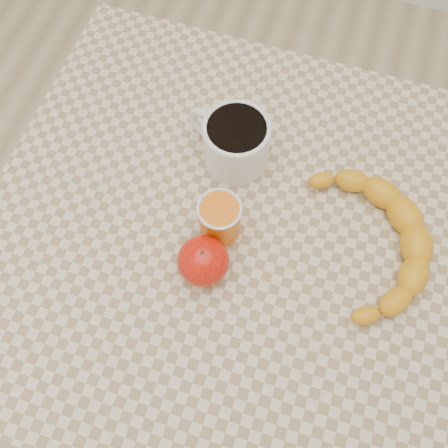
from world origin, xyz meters
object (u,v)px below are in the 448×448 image
(orange_juice_glass, at_px, (220,219))
(apple, at_px, (203,261))
(coffee_mug, at_px, (235,141))
(table, at_px, (224,248))
(banana, at_px, (373,241))

(orange_juice_glass, height_order, apple, orange_juice_glass)
(coffee_mug, relative_size, apple, 1.86)
(table, xyz_separation_m, apple, (-0.01, -0.08, 0.12))
(table, xyz_separation_m, coffee_mug, (-0.03, 0.14, 0.14))
(coffee_mug, relative_size, orange_juice_glass, 2.04)
(table, relative_size, orange_juice_glass, 9.76)
(table, bearing_deg, banana, 10.38)
(coffee_mug, height_order, banana, coffee_mug)
(apple, height_order, banana, apple)
(banana, bearing_deg, coffee_mug, 140.21)
(orange_juice_glass, relative_size, apple, 0.91)
(table, height_order, orange_juice_glass, orange_juice_glass)
(coffee_mug, xyz_separation_m, banana, (0.26, -0.09, -0.03))
(apple, bearing_deg, coffee_mug, 94.69)
(table, relative_size, coffee_mug, 4.79)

